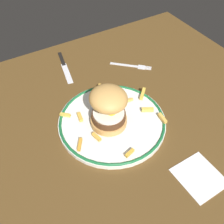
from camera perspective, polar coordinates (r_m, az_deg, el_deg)
ground_plane at (r=74.76cm, az=0.53°, el=-5.05°), size 111.73×94.52×4.00cm
dinner_plate at (r=74.39cm, az=-0.00°, el=-1.99°), size 29.67×29.67×1.60cm
burger at (r=69.45cm, az=-0.67°, el=1.10°), size 13.92×14.04×10.96cm
fries_pile at (r=75.51cm, az=0.99°, el=0.37°), size 27.77×26.95×2.27cm
fork at (r=94.40cm, az=4.23°, el=9.75°), size 11.57×10.72×0.36cm
knife at (r=96.14cm, az=-10.19°, el=9.92°), size 4.99×17.95×0.70cm
napkin at (r=68.27cm, az=18.03°, el=-12.88°), size 10.04×10.81×0.40cm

